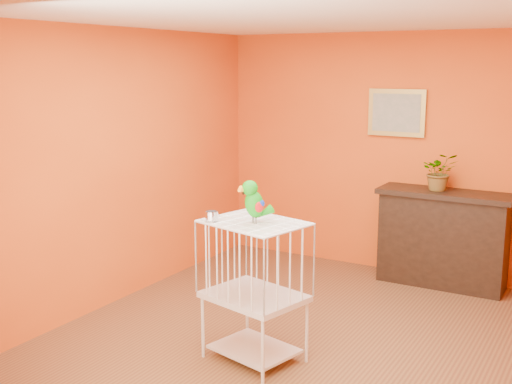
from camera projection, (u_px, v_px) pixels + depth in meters
The scene contains 8 objects.
ground at pixel (303, 343), 5.28m from camera, with size 4.50×4.50×0.00m, color brown.
room_shell at pixel (306, 152), 4.97m from camera, with size 4.50×4.50×4.50m.
console_cabinet at pixel (443, 238), 6.60m from camera, with size 1.34×0.48×0.99m.
potted_plant at pixel (440, 176), 6.51m from camera, with size 0.35×0.39×0.30m, color #26722D.
framed_picture at pixel (397, 113), 6.82m from camera, with size 0.62×0.04×0.50m.
birdcage at pixel (254, 289), 4.88m from camera, with size 0.82×0.70×1.10m.
feed_cup at pixel (212, 216), 4.81m from camera, with size 0.10×0.10×0.07m, color silver.
parrot at pixel (254, 201), 4.72m from camera, with size 0.22×0.27×0.33m.
Camera 1 is at (2.13, -4.47, 2.25)m, focal length 45.00 mm.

